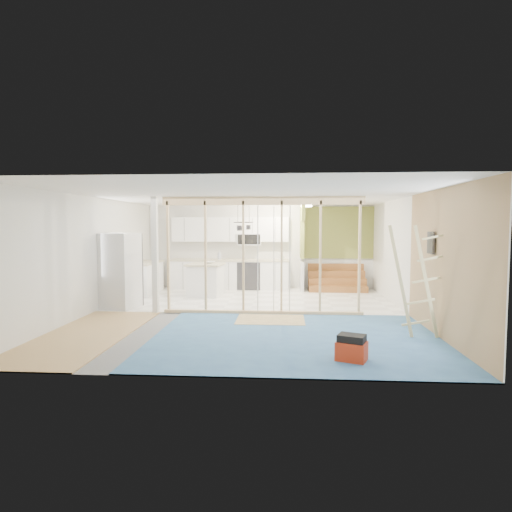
# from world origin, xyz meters

# --- Properties ---
(room) EXTENTS (7.01, 8.01, 2.61)m
(room) POSITION_xyz_m (0.00, 0.00, 1.30)
(room) COLOR slate
(room) RESTS_ON ground
(floor_overlays) EXTENTS (7.00, 8.00, 0.03)m
(floor_overlays) POSITION_xyz_m (0.07, 0.06, 0.01)
(floor_overlays) COLOR white
(floor_overlays) RESTS_ON room
(stud_frame) EXTENTS (4.66, 0.14, 2.60)m
(stud_frame) POSITION_xyz_m (-0.22, -0.00, 1.58)
(stud_frame) COLOR beige
(stud_frame) RESTS_ON room
(base_cabinets) EXTENTS (4.45, 2.24, 0.93)m
(base_cabinets) POSITION_xyz_m (-1.61, 3.36, 0.47)
(base_cabinets) COLOR white
(base_cabinets) RESTS_ON room
(upper_cabinets) EXTENTS (3.60, 0.41, 0.85)m
(upper_cabinets) POSITION_xyz_m (-0.84, 3.82, 1.82)
(upper_cabinets) COLOR white
(upper_cabinets) RESTS_ON room
(green_partition) EXTENTS (2.25, 1.51, 2.60)m
(green_partition) POSITION_xyz_m (2.04, 3.66, 0.94)
(green_partition) COLOR olive
(green_partition) RESTS_ON room
(pot_rack) EXTENTS (0.52, 0.52, 0.72)m
(pot_rack) POSITION_xyz_m (-0.31, 1.89, 2.00)
(pot_rack) COLOR black
(pot_rack) RESTS_ON room
(sheathing_panel) EXTENTS (0.02, 4.00, 2.60)m
(sheathing_panel) POSITION_xyz_m (3.48, -2.00, 1.30)
(sheathing_panel) COLOR #A7785A
(sheathing_panel) RESTS_ON room
(electrical_panel) EXTENTS (0.04, 0.30, 0.40)m
(electrical_panel) POSITION_xyz_m (3.43, -1.40, 1.65)
(electrical_panel) COLOR #333237
(electrical_panel) RESTS_ON room
(ceiling_light) EXTENTS (0.32, 0.32, 0.08)m
(ceiling_light) POSITION_xyz_m (1.40, 3.00, 2.54)
(ceiling_light) COLOR #FFEABF
(ceiling_light) RESTS_ON room
(fridge) EXTENTS (0.92, 0.89, 1.79)m
(fridge) POSITION_xyz_m (-3.10, 0.45, 0.89)
(fridge) COLOR silver
(fridge) RESTS_ON room
(island) EXTENTS (1.03, 1.03, 0.92)m
(island) POSITION_xyz_m (-1.40, 2.31, 0.46)
(island) COLOR white
(island) RESTS_ON room
(bowl) EXTENTS (0.28, 0.28, 0.06)m
(bowl) POSITION_xyz_m (-1.26, 2.34, 0.95)
(bowl) COLOR white
(bowl) RESTS_ON island
(soap_bottle_a) EXTENTS (0.12, 0.12, 0.28)m
(soap_bottle_a) POSITION_xyz_m (-1.22, 3.65, 1.07)
(soap_bottle_a) COLOR #B0B4C4
(soap_bottle_a) RESTS_ON base_cabinets
(soap_bottle_b) EXTENTS (0.12, 0.12, 0.20)m
(soap_bottle_b) POSITION_xyz_m (0.70, 3.65, 1.03)
(soap_bottle_b) COLOR white
(soap_bottle_b) RESTS_ON base_cabinets
(toolbox) EXTENTS (0.50, 0.45, 0.39)m
(toolbox) POSITION_xyz_m (1.76, -3.21, 0.19)
(toolbox) COLOR #AD2910
(toolbox) RESTS_ON room
(ladder) EXTENTS (1.05, 0.08, 1.96)m
(ladder) POSITION_xyz_m (3.07, -1.82, 1.00)
(ladder) COLOR #CCBD7D
(ladder) RESTS_ON room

